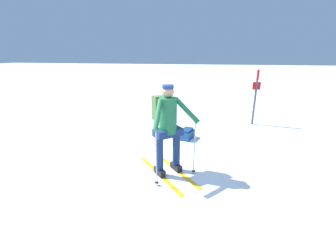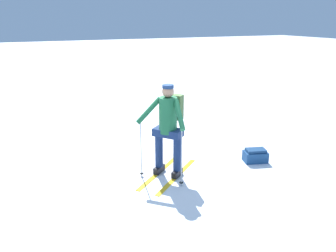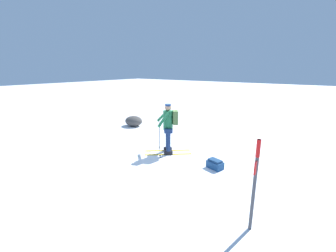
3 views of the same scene
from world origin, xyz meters
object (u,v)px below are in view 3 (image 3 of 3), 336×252
at_px(rock_boulder, 134,121).
at_px(skier, 169,125).
at_px(dropped_backpack, 215,164).
at_px(trail_marker, 255,178).

bearing_deg(rock_boulder, skier, -28.19).
distance_m(dropped_backpack, rock_boulder, 6.05).
height_order(skier, rock_boulder, skier).
bearing_deg(dropped_backpack, trail_marker, -50.83).
xyz_separation_m(dropped_backpack, rock_boulder, (-5.62, 2.22, 0.13)).
distance_m(trail_marker, rock_boulder, 8.49).
relative_size(skier, rock_boulder, 1.86).
distance_m(skier, trail_marker, 4.23).
bearing_deg(rock_boulder, dropped_backpack, -21.56).
xyz_separation_m(skier, rock_boulder, (-3.72, 2.00, -0.75)).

